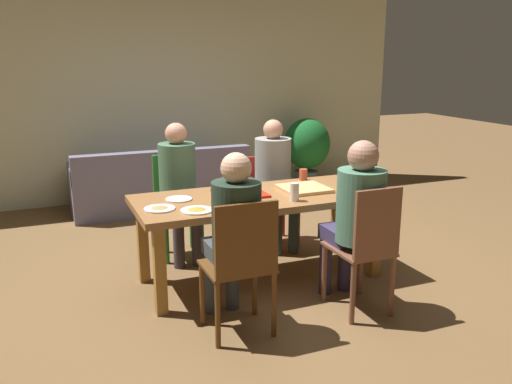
# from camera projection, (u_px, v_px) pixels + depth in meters

# --- Properties ---
(ground_plane) EXTENTS (20.00, 20.00, 0.00)m
(ground_plane) POSITION_uv_depth(u_px,v_px,m) (260.00, 278.00, 4.56)
(ground_plane) COLOR brown
(back_wall) EXTENTS (6.52, 0.12, 2.69)m
(back_wall) POSITION_uv_depth(u_px,v_px,m) (169.00, 93.00, 6.97)
(back_wall) COLOR beige
(back_wall) RESTS_ON ground
(dining_table) EXTENTS (2.05, 0.84, 0.73)m
(dining_table) POSITION_uv_depth(u_px,v_px,m) (261.00, 205.00, 4.40)
(dining_table) COLOR #946138
(dining_table) RESTS_ON ground
(chair_0) EXTENTS (0.39, 0.39, 0.94)m
(chair_0) POSITION_uv_depth(u_px,v_px,m) (177.00, 203.00, 5.03)
(chair_0) COLOR #2D742F
(chair_0) RESTS_ON ground
(person_0) EXTENTS (0.34, 0.51, 1.25)m
(person_0) POSITION_uv_depth(u_px,v_px,m) (179.00, 180.00, 4.86)
(person_0) COLOR #3D373F
(person_0) RESTS_ON ground
(chair_1) EXTENTS (0.38, 0.45, 0.97)m
(chair_1) POSITION_uv_depth(u_px,v_px,m) (367.00, 245.00, 3.81)
(chair_1) COLOR brown
(chair_1) RESTS_ON ground
(person_1) EXTENTS (0.35, 0.54, 1.26)m
(person_1) POSITION_uv_depth(u_px,v_px,m) (356.00, 210.00, 3.89)
(person_1) COLOR #342D4E
(person_1) RESTS_ON ground
(chair_2) EXTENTS (0.44, 0.39, 0.95)m
(chair_2) POSITION_uv_depth(u_px,v_px,m) (242.00, 260.00, 3.49)
(chair_2) COLOR #5B3717
(chair_2) RESTS_ON ground
(person_2) EXTENTS (0.33, 0.53, 1.24)m
(person_2) POSITION_uv_depth(u_px,v_px,m) (234.00, 227.00, 3.58)
(person_2) COLOR #393E44
(person_2) RESTS_ON ground
(chair_3) EXTENTS (0.46, 0.41, 0.86)m
(chair_3) POSITION_uv_depth(u_px,v_px,m) (270.00, 196.00, 5.35)
(chair_3) COLOR #AD2822
(chair_3) RESTS_ON ground
(person_3) EXTENTS (0.35, 0.52, 1.24)m
(person_3) POSITION_uv_depth(u_px,v_px,m) (275.00, 173.00, 5.17)
(person_3) COLOR #304240
(person_3) RESTS_ON ground
(pizza_box_0) EXTENTS (0.38, 0.38, 0.03)m
(pizza_box_0) POSITION_uv_depth(u_px,v_px,m) (304.00, 189.00, 4.53)
(pizza_box_0) COLOR tan
(pizza_box_0) RESTS_ON dining_table
(pizza_box_1) EXTENTS (0.39, 0.39, 0.02)m
(pizza_box_1) POSITION_uv_depth(u_px,v_px,m) (240.00, 193.00, 4.39)
(pizza_box_1) COLOR #B52310
(pizza_box_1) RESTS_ON dining_table
(plate_0) EXTENTS (0.21, 0.21, 0.01)m
(plate_0) POSITION_uv_depth(u_px,v_px,m) (179.00, 199.00, 4.23)
(plate_0) COLOR white
(plate_0) RESTS_ON dining_table
(plate_1) EXTENTS (0.24, 0.24, 0.03)m
(plate_1) POSITION_uv_depth(u_px,v_px,m) (197.00, 210.00, 3.92)
(plate_1) COLOR white
(plate_1) RESTS_ON dining_table
(plate_2) EXTENTS (0.25, 0.25, 0.03)m
(plate_2) POSITION_uv_depth(u_px,v_px,m) (365.00, 191.00, 4.47)
(plate_2) COLOR white
(plate_2) RESTS_ON dining_table
(plate_3) EXTENTS (0.23, 0.23, 0.03)m
(plate_3) POSITION_uv_depth(u_px,v_px,m) (160.00, 208.00, 3.97)
(plate_3) COLOR white
(plate_3) RESTS_ON dining_table
(drinking_glass_0) EXTENTS (0.07, 0.07, 0.14)m
(drinking_glass_0) POSITION_uv_depth(u_px,v_px,m) (294.00, 192.00, 4.18)
(drinking_glass_0) COLOR silver
(drinking_glass_0) RESTS_ON dining_table
(drinking_glass_1) EXTENTS (0.07, 0.07, 0.10)m
(drinking_glass_1) POSITION_uv_depth(u_px,v_px,m) (303.00, 175.00, 4.88)
(drinking_glass_1) COLOR #B84E30
(drinking_glass_1) RESTS_ON dining_table
(couch) EXTENTS (2.08, 0.78, 0.76)m
(couch) POSITION_uv_depth(u_px,v_px,m) (160.00, 186.00, 6.55)
(couch) COLOR slate
(couch) RESTS_ON ground
(potted_plant) EXTENTS (0.63, 0.63, 0.99)m
(potted_plant) POSITION_uv_depth(u_px,v_px,m) (307.00, 147.00, 7.41)
(potted_plant) COLOR #4D5F61
(potted_plant) RESTS_ON ground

